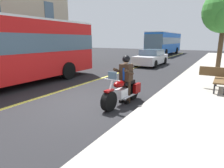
% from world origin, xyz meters
% --- Properties ---
extents(ground_plane, '(80.00, 80.00, 0.00)m').
position_xyz_m(ground_plane, '(0.00, 0.00, 0.00)').
color(ground_plane, black).
extents(lane_center_stripe, '(60.00, 0.16, 0.01)m').
position_xyz_m(lane_center_stripe, '(0.00, -2.00, 0.01)').
color(lane_center_stripe, '#E5DB4C').
rests_on(lane_center_stripe, ground_plane).
extents(motorcycle_main, '(2.22, 0.70, 1.26)m').
position_xyz_m(motorcycle_main, '(-0.73, 1.22, 0.45)').
color(motorcycle_main, black).
rests_on(motorcycle_main, ground_plane).
extents(rider_main, '(0.65, 0.58, 1.74)m').
position_xyz_m(rider_main, '(-0.92, 1.23, 1.04)').
color(rider_main, black).
rests_on(rider_main, ground_plane).
extents(bus_far, '(11.05, 2.70, 3.30)m').
position_xyz_m(bus_far, '(-24.63, -3.87, 1.87)').
color(bus_far, blue).
rests_on(bus_far, ground_plane).
extents(car_dark, '(4.60, 1.92, 1.40)m').
position_xyz_m(car_dark, '(-11.46, -1.41, 0.69)').
color(car_dark, silver).
rests_on(car_dark, ground_plane).
extents(bench_sidewalk, '(1.81, 1.80, 0.95)m').
position_xyz_m(bench_sidewalk, '(-4.12, 4.20, 0.71)').
color(bench_sidewalk, brown).
rests_on(bench_sidewalk, sidewalk_curb).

